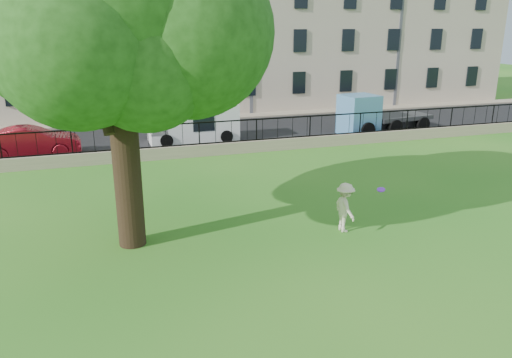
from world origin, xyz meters
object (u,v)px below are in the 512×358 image
object	(u,v)px
frisbee	(381,190)
red_sedan	(32,142)
white_van	(193,123)
blue_truck	(383,113)
tree	(109,9)
man	(345,207)

from	to	relation	value
frisbee	red_sedan	size ratio (longest dim) A/B	0.06
red_sedan	white_van	distance (m)	8.40
frisbee	white_van	bearing A→B (deg)	104.83
frisbee	blue_truck	size ratio (longest dim) A/B	0.05
tree	white_van	bearing A→B (deg)	70.83
frisbee	white_van	size ratio (longest dim) A/B	0.05
red_sedan	blue_truck	bearing A→B (deg)	-92.00
tree	man	distance (m)	9.03
man	frisbee	bearing A→B (deg)	-77.33
red_sedan	white_van	xyz separation A→B (m)	(8.34, 1.00, 0.28)
white_van	blue_truck	bearing A→B (deg)	-5.69
tree	man	xyz separation A→B (m)	(6.69, -1.12, -5.96)
white_van	blue_truck	xyz separation A→B (m)	(11.57, -1.00, 0.14)
tree	red_sedan	size ratio (longest dim) A/B	2.20
man	blue_truck	size ratio (longest dim) A/B	0.29
man	blue_truck	world-z (taller)	blue_truck
tree	red_sedan	xyz separation A→B (m)	(-3.80, 12.05, -6.00)
man	red_sedan	xyz separation A→B (m)	(-10.49, 13.18, -0.04)
frisbee	blue_truck	xyz separation A→B (m)	(7.92, 12.81, 0.05)
tree	blue_truck	bearing A→B (deg)	36.80
white_van	blue_truck	size ratio (longest dim) A/B	0.88
man	white_van	size ratio (longest dim) A/B	0.33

